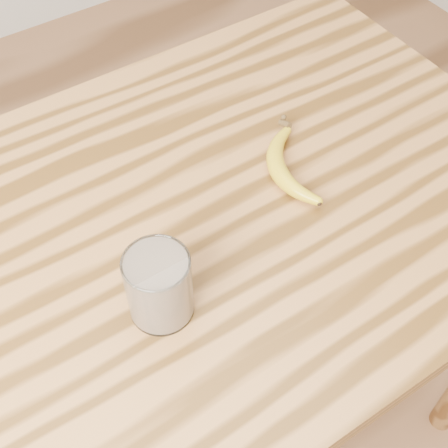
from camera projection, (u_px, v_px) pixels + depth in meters
table at (198, 263)px, 1.09m from camera, size 1.20×0.80×0.90m
smoothie_glass at (159, 286)px, 0.84m from camera, size 0.09×0.09×0.11m
banana at (277, 169)px, 1.03m from camera, size 0.17×0.27×0.03m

